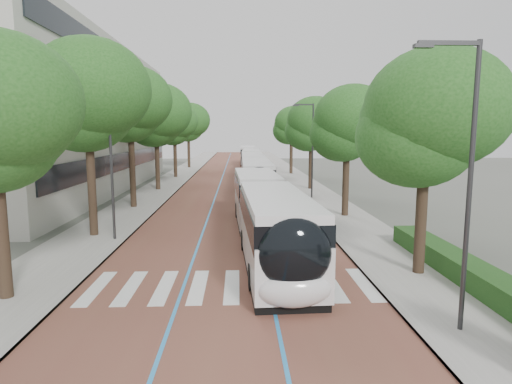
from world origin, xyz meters
TOP-DOWN VIEW (x-y plane):
  - ground at (0.00, 0.00)m, footprint 160.00×160.00m
  - road at (0.00, 40.00)m, footprint 11.00×140.00m
  - sidewalk_left at (-7.50, 40.00)m, footprint 4.00×140.00m
  - sidewalk_right at (7.50, 40.00)m, footprint 4.00×140.00m
  - kerb_left at (-5.60, 40.00)m, footprint 0.20×140.00m
  - kerb_right at (5.60, 40.00)m, footprint 0.20×140.00m
  - zebra_crossing at (0.20, 1.00)m, footprint 10.55×3.60m
  - lane_line_left at (-1.60, 40.00)m, footprint 0.12×126.00m
  - lane_line_right at (1.60, 40.00)m, footprint 0.12×126.00m
  - office_building at (-19.47, 28.00)m, footprint 18.11×40.00m
  - hedge at (9.10, 0.00)m, footprint 1.20×14.00m
  - streetlight_near at (6.62, -3.00)m, footprint 1.82×0.20m
  - streetlight_far at (6.62, 22.00)m, footprint 1.82×0.20m
  - lamp_post_left at (-6.10, 8.00)m, footprint 0.14×0.14m
  - trees_left at (-7.50, 26.73)m, footprint 6.46×60.88m
  - trees_right at (7.70, 21.73)m, footprint 5.49×47.36m
  - lead_bus at (1.84, 6.72)m, footprint 3.28×18.48m
  - bus_queued_0 at (2.07, 23.09)m, footprint 2.59×12.41m
  - bus_queued_1 at (2.14, 35.26)m, footprint 2.63×12.42m
  - bus_queued_2 at (2.38, 48.14)m, footprint 3.08×12.50m
  - bus_queued_3 at (2.13, 61.92)m, footprint 2.62×12.42m

SIDE VIEW (x-z plane):
  - ground at x=0.00m, z-range 0.00..0.00m
  - road at x=0.00m, z-range 0.00..0.02m
  - lane_line_left at x=-1.60m, z-range 0.02..0.03m
  - lane_line_right at x=1.60m, z-range 0.02..0.03m
  - zebra_crossing at x=0.20m, z-range 0.02..0.03m
  - sidewalk_left at x=-7.50m, z-range 0.00..0.12m
  - sidewalk_right at x=7.50m, z-range 0.00..0.12m
  - kerb_left at x=-5.60m, z-range -0.01..0.13m
  - kerb_right at x=5.60m, z-range -0.01..0.13m
  - hedge at x=9.10m, z-range 0.12..0.92m
  - bus_queued_0 at x=2.07m, z-range 0.02..3.22m
  - bus_queued_1 at x=2.14m, z-range 0.02..3.22m
  - bus_queued_2 at x=2.38m, z-range 0.02..3.22m
  - bus_queued_3 at x=2.13m, z-range 0.02..3.22m
  - lead_bus at x=1.84m, z-range 0.03..3.23m
  - lamp_post_left at x=-6.10m, z-range 0.12..8.12m
  - streetlight_near at x=6.62m, z-range 0.82..8.82m
  - streetlight_far at x=6.62m, z-range 0.82..8.82m
  - trees_right at x=7.70m, z-range 1.85..10.51m
  - trees_left at x=-7.50m, z-range 1.98..11.99m
  - office_building at x=-19.47m, z-range 0.00..14.00m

